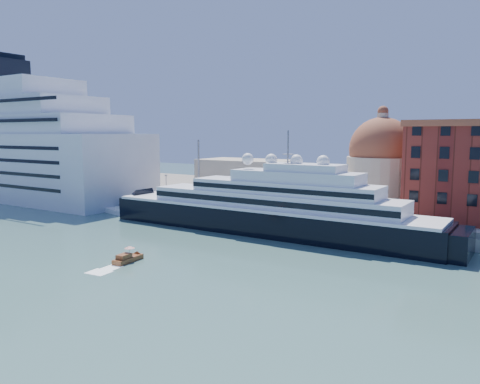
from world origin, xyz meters
The scene contains 9 objects.
ground centered at (0.00, 0.00, 0.00)m, with size 400.00×400.00×0.00m, color #325755.
quay centered at (0.00, 34.00, 1.25)m, with size 180.00×10.00×2.50m, color gray.
land centered at (0.00, 75.00, 1.00)m, with size 260.00×72.00×2.00m, color slate.
quay_fence centered at (0.00, 29.50, 3.10)m, with size 180.00×0.10×1.20m, color slate.
superyacht centered at (3.48, 23.00, 4.61)m, with size 89.35×12.39×26.70m.
service_barge centered at (-39.59, 22.33, 0.70)m, with size 11.40×6.03×2.44m.
water_taxi centered at (-1.51, -11.19, 0.69)m, with size 2.57×6.18×2.86m.
church centered at (6.39, 57.72, 10.91)m, with size 66.00×18.00×25.50m.
lamp_posts centered at (-12.67, 32.27, 9.84)m, with size 120.80×2.40×18.00m.
Camera 1 is at (57.81, -67.08, 22.26)m, focal length 35.00 mm.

